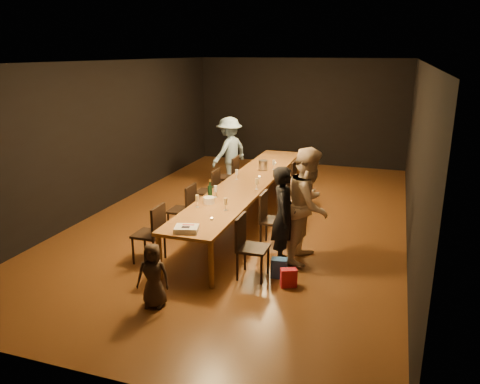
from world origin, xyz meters
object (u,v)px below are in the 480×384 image
(table, at_px, (247,184))
(champagne_bottle, at_px, (210,189))
(chair_left_3, at_px, (228,177))
(woman_tan, at_px, (308,205))
(birthday_cake, at_px, (187,229))
(chair_left_0, at_px, (148,233))
(chair_left_1, at_px, (182,210))
(chair_right_0, at_px, (253,247))
(woman_birthday, at_px, (284,216))
(chair_right_1, at_px, (274,220))
(man_blue, at_px, (229,151))
(ice_bucket, at_px, (263,165))
(chair_right_3, at_px, (302,183))
(plate_stack, at_px, (209,200))
(chair_right_2, at_px, (290,199))
(child, at_px, (153,275))
(chair_left_2, at_px, (207,191))

(table, relative_size, champagne_bottle, 17.90)
(chair_left_3, height_order, woman_tan, woman_tan)
(table, bearing_deg, woman_tan, -46.18)
(birthday_cake, relative_size, champagne_bottle, 1.14)
(woman_tan, bearing_deg, chair_left_0, 116.29)
(table, xyz_separation_m, chair_left_1, (-0.85, -1.20, -0.24))
(chair_right_0, height_order, chair_left_0, same)
(woman_tan, bearing_deg, chair_left_3, 46.22)
(chair_left_0, relative_size, woman_birthday, 0.60)
(table, relative_size, chair_right_1, 6.45)
(chair_right_1, distance_m, man_blue, 3.93)
(chair_left_1, distance_m, ice_bucket, 2.38)
(chair_left_1, relative_size, chair_left_3, 1.00)
(chair_right_0, bearing_deg, ice_bucket, -166.51)
(woman_birthday, relative_size, birthday_cake, 4.06)
(chair_right_3, bearing_deg, plate_stack, -20.94)
(table, distance_m, ice_bucket, 0.99)
(chair_left_1, distance_m, champagne_bottle, 0.73)
(chair_right_0, bearing_deg, chair_right_2, 180.00)
(chair_right_3, bearing_deg, woman_tan, 12.84)
(woman_tan, relative_size, man_blue, 1.08)
(chair_right_1, height_order, plate_stack, chair_right_1)
(chair_right_0, xyz_separation_m, woman_tan, (0.62, 0.86, 0.44))
(chair_right_2, height_order, chair_left_3, same)
(chair_left_3, xyz_separation_m, child, (0.73, -4.78, -0.03))
(chair_left_2, relative_size, plate_stack, 4.90)
(birthday_cake, relative_size, ice_bucket, 1.85)
(chair_left_3, height_order, birthday_cake, chair_left_3)
(chair_left_3, bearing_deg, chair_left_1, -180.00)
(chair_right_3, height_order, man_blue, man_blue)
(chair_right_3, distance_m, champagne_bottle, 2.73)
(ice_bucket, bearing_deg, chair_right_2, -50.36)
(chair_right_2, height_order, birthday_cake, chair_right_2)
(chair_right_1, height_order, woman_birthday, woman_birthday)
(chair_right_1, bearing_deg, birthday_cake, -28.45)
(chair_left_2, bearing_deg, chair_right_2, -90.00)
(chair_left_1, relative_size, man_blue, 0.56)
(chair_left_2, height_order, birthday_cake, chair_left_2)
(chair_left_1, height_order, woman_birthday, woman_birthday)
(birthday_cake, bearing_deg, chair_right_3, 62.66)
(table, xyz_separation_m, chair_right_0, (0.85, -2.40, -0.24))
(chair_right_1, relative_size, plate_stack, 4.90)
(ice_bucket, bearing_deg, chair_left_2, -132.32)
(chair_left_1, bearing_deg, chair_left_2, 0.00)
(chair_right_2, relative_size, chair_right_3, 1.00)
(chair_right_2, height_order, woman_tan, woman_tan)
(chair_right_3, bearing_deg, woman_birthday, 5.71)
(birthday_cake, bearing_deg, chair_left_1, 102.74)
(birthday_cake, xyz_separation_m, champagne_bottle, (-0.27, 1.54, 0.13))
(chair_right_1, distance_m, chair_left_2, 2.08)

